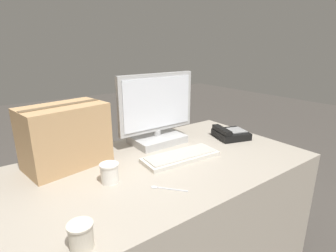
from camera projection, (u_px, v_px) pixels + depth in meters
The scene contains 8 objects.
office_desk at pixel (147, 228), 1.45m from camera, with size 1.80×0.90×0.73m.
monitor at pixel (157, 117), 1.64m from camera, with size 0.52×0.24×0.44m.
keyboard at pixel (181, 156), 1.44m from camera, with size 0.44×0.19×0.03m.
desk_phone at pixel (230, 134), 1.77m from camera, with size 0.25×0.24×0.08m.
paper_cup_left at pixel (81, 236), 0.80m from camera, with size 0.08×0.08×0.09m.
paper_cup_right at pixel (110, 173), 1.19m from camera, with size 0.09×0.09×0.09m.
spoon at pixel (164, 188), 1.15m from camera, with size 0.12×0.14×0.00m.
cardboard_box at pixel (65, 136), 1.33m from camera, with size 0.44×0.31×0.32m.
Camera 1 is at (-0.63, -1.05, 1.34)m, focal length 28.00 mm.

